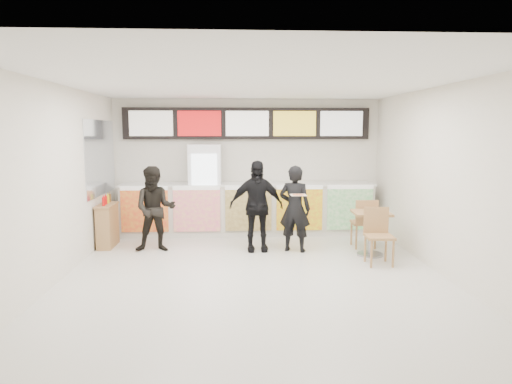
{
  "coord_description": "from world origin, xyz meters",
  "views": [
    {
      "loc": [
        -0.33,
        -6.89,
        2.28
      ],
      "look_at": [
        0.08,
        1.2,
        1.2
      ],
      "focal_mm": 32.0,
      "sensor_mm": 36.0,
      "label": 1
    }
  ],
  "objects": [
    {
      "name": "service_counter",
      "position": [
        0.0,
        3.09,
        0.57
      ],
      "size": [
        5.56,
        0.77,
        1.14
      ],
      "color": "silver",
      "rests_on": "floor"
    },
    {
      "name": "condiment_ledge",
      "position": [
        -2.82,
        2.12,
        0.44
      ],
      "size": [
        0.31,
        0.76,
        1.02
      ],
      "color": "#AF7750",
      "rests_on": "floor"
    },
    {
      "name": "wall_left",
      "position": [
        -3.0,
        0.0,
        1.5
      ],
      "size": [
        0.0,
        7.0,
        7.0
      ],
      "primitive_type": "plane",
      "rotation": [
        1.57,
        0.0,
        1.57
      ],
      "color": "silver",
      "rests_on": "floor"
    },
    {
      "name": "floor",
      "position": [
        0.0,
        0.0,
        0.0
      ],
      "size": [
        7.0,
        7.0,
        0.0
      ],
      "primitive_type": "plane",
      "color": "beige",
      "rests_on": "ground"
    },
    {
      "name": "wall_right",
      "position": [
        3.0,
        0.0,
        1.5
      ],
      "size": [
        0.0,
        7.0,
        7.0
      ],
      "primitive_type": "plane",
      "rotation": [
        1.57,
        0.0,
        -1.57
      ],
      "color": "silver",
      "rests_on": "floor"
    },
    {
      "name": "customer_left",
      "position": [
        -1.81,
        1.73,
        0.81
      ],
      "size": [
        0.82,
        0.65,
        1.63
      ],
      "primitive_type": "imported",
      "rotation": [
        0.0,
        0.0,
        0.05
      ],
      "color": "black",
      "rests_on": "floor"
    },
    {
      "name": "wall_back",
      "position": [
        0.0,
        3.5,
        1.5
      ],
      "size": [
        6.0,
        0.0,
        6.0
      ],
      "primitive_type": "plane",
      "rotation": [
        1.57,
        0.0,
        0.0
      ],
      "color": "silver",
      "rests_on": "floor"
    },
    {
      "name": "mirror_panel",
      "position": [
        -2.99,
        2.45,
        1.75
      ],
      "size": [
        0.01,
        2.0,
        1.5
      ],
      "primitive_type": "cube",
      "color": "#B2B7BF",
      "rests_on": "wall_left"
    },
    {
      "name": "drinks_fridge",
      "position": [
        -0.93,
        3.11,
        1.0
      ],
      "size": [
        0.7,
        0.67,
        2.0
      ],
      "color": "white",
      "rests_on": "floor"
    },
    {
      "name": "customer_main",
      "position": [
        0.84,
        1.57,
        0.82
      ],
      "size": [
        0.7,
        0.58,
        1.65
      ],
      "primitive_type": "imported",
      "rotation": [
        0.0,
        0.0,
        2.78
      ],
      "color": "black",
      "rests_on": "floor"
    },
    {
      "name": "ceiling",
      "position": [
        0.0,
        0.0,
        3.0
      ],
      "size": [
        7.0,
        7.0,
        0.0
      ],
      "primitive_type": "plane",
      "rotation": [
        3.14,
        0.0,
        0.0
      ],
      "color": "white",
      "rests_on": "wall_back"
    },
    {
      "name": "pizza_slice",
      "position": [
        0.84,
        1.12,
        1.16
      ],
      "size": [
        0.36,
        0.36,
        0.02
      ],
      "color": "beige",
      "rests_on": "customer_main"
    },
    {
      "name": "customer_mid",
      "position": [
        0.11,
        1.66,
        0.87
      ],
      "size": [
        1.04,
        0.47,
        1.74
      ],
      "primitive_type": "imported",
      "rotation": [
        0.0,
        0.0,
        0.04
      ],
      "color": "black",
      "rests_on": "floor"
    },
    {
      "name": "cafe_table",
      "position": [
        2.2,
        1.21,
        0.57
      ],
      "size": [
        0.69,
        1.68,
        0.97
      ],
      "rotation": [
        0.0,
        0.0,
        -0.06
      ],
      "color": "#AF7750",
      "rests_on": "floor"
    },
    {
      "name": "menu_board",
      "position": [
        0.0,
        3.41,
        2.45
      ],
      "size": [
        5.5,
        0.14,
        0.7
      ],
      "color": "black",
      "rests_on": "wall_back"
    }
  ]
}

